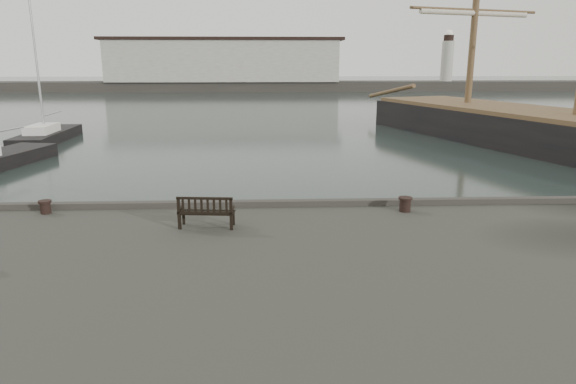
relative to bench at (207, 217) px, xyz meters
name	(u,v)px	position (x,y,z in m)	size (l,w,h in m)	color
ground	(253,251)	(1.18, 2.20, -1.84)	(400.00, 400.00, 0.00)	black
breakwater	(241,70)	(-3.37, 94.20, 2.46)	(140.00, 9.50, 12.20)	#383530
bench	(207,217)	(0.00, 0.00, 0.00)	(1.56, 0.66, 0.87)	black
bollard_left	(45,207)	(-4.97, 1.54, -0.08)	(0.38, 0.38, 0.40)	black
bollard_right	(405,204)	(5.83, 1.29, -0.06)	(0.42, 0.42, 0.44)	black
yacht_d	(48,139)	(-15.06, 26.32, -1.61)	(2.86, 9.34, 11.67)	black
tall_ship_main	(573,143)	(21.97, 19.37, -1.10)	(19.08, 38.91, 28.81)	black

